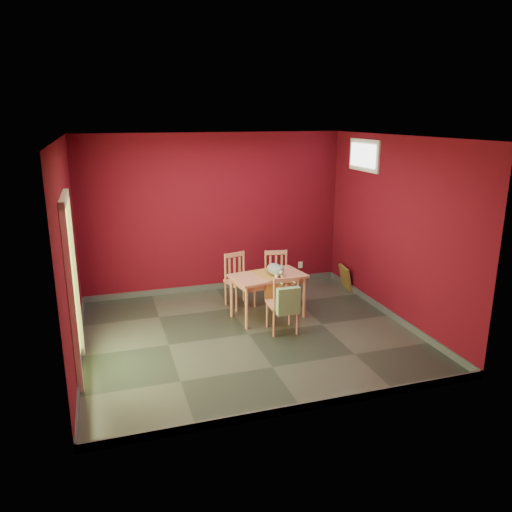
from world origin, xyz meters
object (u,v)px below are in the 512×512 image
object	(u,v)px
cat	(275,267)
tote_bag	(288,301)
dining_table	(268,280)
chair_far_right	(277,277)
chair_far_left	(239,279)
chair_near	(283,303)
picture_frame	(345,277)

from	to	relation	value
cat	tote_bag	bearing A→B (deg)	-87.78
dining_table	chair_far_right	bearing A→B (deg)	57.15
chair_far_left	cat	size ratio (longest dim) A/B	1.84
chair_near	tote_bag	distance (m)	0.24
tote_bag	picture_frame	distance (m)	2.37
chair_far_right	chair_near	bearing A→B (deg)	-105.84
chair_far_right	tote_bag	xyz separation A→B (m)	(-0.32, -1.31, 0.11)
chair_far_right	picture_frame	xyz separation A→B (m)	(1.39, 0.30, -0.23)
dining_table	chair_near	size ratio (longest dim) A/B	1.37
chair_near	tote_bag	xyz separation A→B (m)	(-0.01, -0.21, 0.11)
tote_bag	dining_table	bearing A→B (deg)	91.49
tote_bag	cat	size ratio (longest dim) A/B	0.96
chair_far_left	chair_near	bearing A→B (deg)	-75.34
chair_far_left	cat	distance (m)	0.82
dining_table	chair_far_right	xyz separation A→B (m)	(0.34, 0.53, -0.15)
dining_table	chair_far_left	size ratio (longest dim) A/B	1.36
cat	chair_near	bearing A→B (deg)	-89.49
picture_frame	chair_near	bearing A→B (deg)	-140.57
cat	chair_far_left	bearing A→B (deg)	130.01
dining_table	tote_bag	world-z (taller)	tote_bag
tote_bag	chair_far_right	bearing A→B (deg)	76.32
tote_bag	cat	bearing A→B (deg)	83.70
dining_table	chair_near	xyz separation A→B (m)	(0.03, -0.58, -0.15)
dining_table	chair_far_right	size ratio (longest dim) A/B	1.36
chair_far_right	picture_frame	size ratio (longest dim) A/B	2.05
chair_far_right	picture_frame	world-z (taller)	chair_far_right
dining_table	picture_frame	world-z (taller)	dining_table
dining_table	cat	distance (m)	0.23
chair_far_right	picture_frame	distance (m)	1.44
chair_far_right	cat	xyz separation A→B (m)	(-0.24, -0.55, 0.35)
tote_bag	picture_frame	xyz separation A→B (m)	(1.71, 1.61, -0.34)
chair_far_right	cat	world-z (taller)	cat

